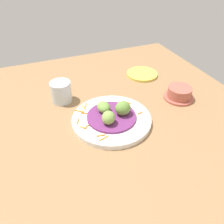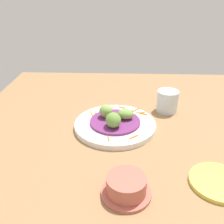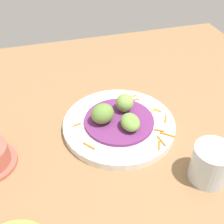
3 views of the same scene
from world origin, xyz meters
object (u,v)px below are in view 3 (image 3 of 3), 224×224
Objects in this scene: guac_scoop_left at (125,103)px; guac_scoop_center at (103,114)px; guac_scoop_right at (130,123)px; water_glass at (211,164)px; main_plate at (119,125)px.

guac_scoop_center reaches higher than guac_scoop_left.
water_glass is (15.52, 11.40, -0.24)cm from guac_scoop_right.
guac_scoop_left is 6.86cm from guac_scoop_center.
main_plate is at bearing 83.33° from guac_scoop_center.
guac_scoop_center is 6.90cm from guac_scoop_right.
water_glass reaches higher than guac_scoop_right.
water_glass is at bearing 36.31° from guac_scoop_right.
guac_scoop_center reaches higher than main_plate.
main_plate is at bearing -36.67° from guac_scoop_left.
main_plate is at bearing -145.89° from water_glass.
guac_scoop_right is (4.10, 5.50, -0.71)cm from guac_scoop_center.
guac_scoop_right is 19.26cm from water_glass.
guac_scoop_right is at bearing 53.33° from guac_scoop_center.
guac_scoop_left reaches higher than guac_scoop_right.
guac_scoop_left is 6.88cm from guac_scoop_right.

